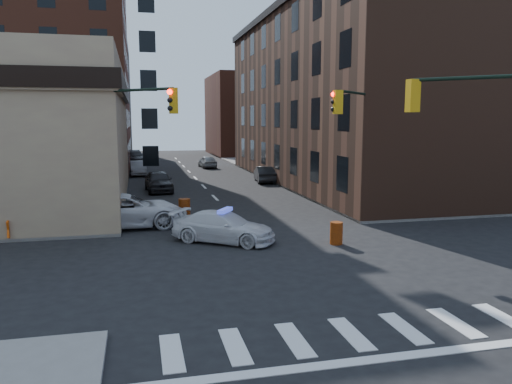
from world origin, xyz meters
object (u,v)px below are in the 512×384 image
parked_car_enear (265,174)px  pickup (126,211)px  barrel_bank (184,209)px  pedestrian_a (104,210)px  police_car (224,227)px  pedestrian_b (19,210)px  barrel_road (336,233)px  barricade_nw_a (112,215)px  parked_car_wnear (159,181)px  parked_car_wfar (138,168)px

parked_car_enear → pickup: bearing=61.7°
pickup → barrel_bank: size_ratio=5.44×
pickup → pedestrian_a: bearing=122.4°
police_car → pedestrian_b: bearing=96.0°
barrel_road → barricade_nw_a: barrel_road is taller
police_car → barricade_nw_a: size_ratio=4.33×
pedestrian_a → barricade_nw_a: 1.31m
parked_car_enear → pedestrian_b: pedestrian_b is taller
barrel_road → barrel_bank: (-5.93, 7.07, 0.07)m
parked_car_wnear → pedestrian_a: pedestrian_a is taller
barrel_bank → pedestrian_a: bearing=-152.3°
pickup → parked_car_enear: (11.30, 16.06, -0.15)m
pickup → police_car: bearing=-137.1°
parked_car_wfar → barrel_road: (8.32, -29.80, -0.21)m
police_car → pedestrian_b: 10.62m
police_car → parked_car_enear: (7.03, 20.17, 0.02)m
pedestrian_b → barricade_nw_a: size_ratio=1.48×
pickup → barricade_nw_a: size_ratio=5.69×
pickup → parked_car_wfar: size_ratio=1.45×
pedestrian_a → barricade_nw_a: size_ratio=1.73×
parked_car_wnear → barrel_bank: parked_car_wnear is taller
pedestrian_a → pedestrian_b: bearing=-178.2°
parked_car_wfar → parked_car_enear: 13.36m
pickup → barrel_road: size_ratio=6.25×
pickup → parked_car_wnear: (2.13, 12.42, -0.06)m
parked_car_enear → barricade_nw_a: size_ratio=3.93×
barrel_road → barricade_nw_a: 11.44m
police_car → barricade_nw_a: (-4.97, 4.55, -0.12)m
police_car → parked_car_wfar: bearing=40.8°
parked_car_wnear → parked_car_enear: size_ratio=1.09×
parked_car_wnear → barrel_road: bearing=-73.0°
police_car → barrel_road: (4.71, -1.54, -0.19)m
pedestrian_b → parked_car_wnear: bearing=41.8°
police_car → barrel_road: police_car is taller
police_car → barrel_road: bearing=-74.6°
parked_car_wfar → barrel_road: 30.94m
pickup → pedestrian_a: (-1.01, -0.72, 0.23)m
pickup → parked_car_enear: 19.63m
pedestrian_a → pedestrian_b: (-4.13, 1.53, -0.13)m
parked_car_wfar → police_car: bearing=-85.2°
parked_car_enear → barricade_nw_a: 19.70m
pedestrian_b → barricade_nw_a: (4.44, -0.37, -0.39)m
parked_car_wnear → pedestrian_b: bearing=-125.8°
parked_car_wnear → parked_car_enear: (9.17, 3.64, -0.09)m
pedestrian_b → barricade_nw_a: bearing=-20.9°
pedestrian_b → barrel_bank: size_ratio=1.42×
parked_car_wnear → parked_car_wfar: parked_car_wnear is taller
parked_car_enear → barrel_road: size_ratio=4.31×
parked_car_wfar → barrel_road: parked_car_wfar is taller
police_car → parked_car_wfar: size_ratio=1.11×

